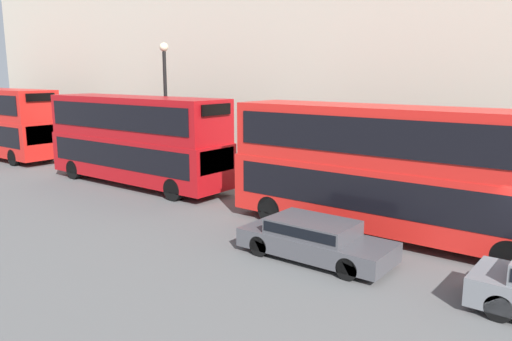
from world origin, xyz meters
name	(u,v)px	position (x,y,z in m)	size (l,w,h in m)	color
bus_leading	(389,166)	(1.60, 4.98, 2.43)	(2.59, 11.35, 4.41)	red
bus_second_in_queue	(136,137)	(1.60, 18.06, 2.41)	(2.59, 10.76, 4.37)	#A80F14
car_hatchback	(315,238)	(-1.80, 5.79, 0.65)	(1.83, 4.64, 1.21)	#47474C
street_lamp	(166,97)	(3.41, 17.82, 4.28)	(0.44, 0.44, 7.00)	black
pedestrian	(474,207)	(4.55, 2.88, 0.72)	(0.36, 0.36, 1.58)	brown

